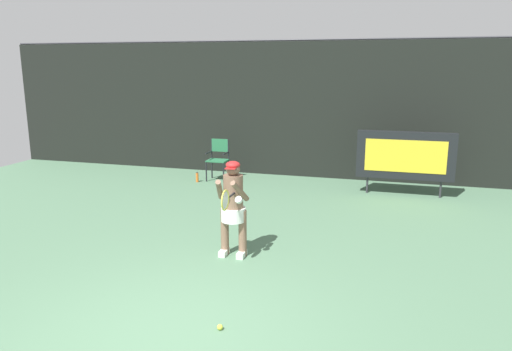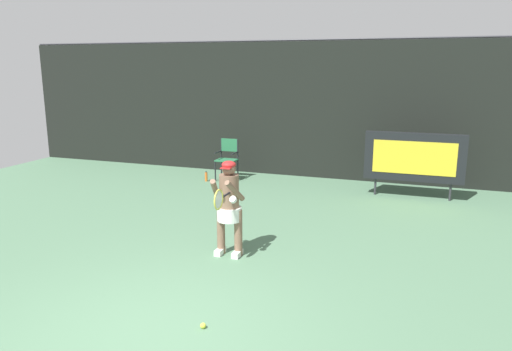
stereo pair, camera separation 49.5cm
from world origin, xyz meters
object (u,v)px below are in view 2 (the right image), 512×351
Objects in this scene: scoreboard at (414,157)px; tennis_racket at (219,199)px; umpire_chair at (227,157)px; tennis_ball_loose at (203,326)px; tennis_player at (229,204)px; water_bottle at (206,177)px.

tennis_racket is at bearing -116.77° from scoreboard.
tennis_ball_loose is at bearing -69.47° from umpire_chair.
tennis_racket is 2.03m from tennis_ball_loose.
scoreboard is 5.30m from tennis_player.
water_bottle is 0.44× the size of tennis_racket.
umpire_chair is 15.88× the size of tennis_ball_loose.
tennis_racket is (0.07, -0.52, 0.21)m from tennis_player.
tennis_ball_loose is at bearing -81.79° from tennis_racket.
water_bottle is at bearing 114.89° from tennis_ball_loose.
tennis_player reaches higher than scoreboard.
tennis_racket reaches higher than tennis_ball_loose.
scoreboard is 8.30× the size of water_bottle.
tennis_ball_loose is (0.57, -2.19, -0.82)m from tennis_player.
umpire_chair is 0.70× the size of tennis_player.
tennis_racket is (2.14, -5.39, 0.45)m from umpire_chair.
tennis_player is (2.07, -4.87, 0.24)m from umpire_chair.
tennis_player is (-2.64, -4.59, -0.09)m from scoreboard.
umpire_chair is at bearing 176.61° from scoreboard.
tennis_racket is 8.85× the size of tennis_ball_loose.
tennis_player reaches higher than water_bottle.
scoreboard is at bearing 73.02° from tennis_ball_loose.
tennis_racket reaches higher than water_bottle.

